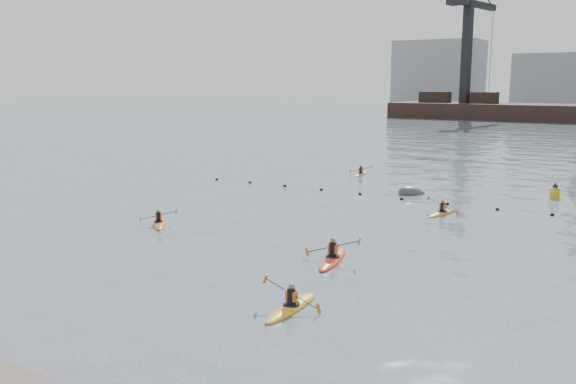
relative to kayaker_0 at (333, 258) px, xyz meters
name	(u,v)px	position (x,y,z in m)	size (l,w,h in m)	color
ground	(207,323)	(-0.33, -8.07, -0.11)	(400.00, 400.00, 0.00)	#3E4D5A
float_line	(425,201)	(-0.83, 14.46, -0.08)	(33.24, 0.73, 0.24)	black
kayaker_0	(333,258)	(0.00, 0.00, 0.00)	(2.42, 3.64, 1.27)	#ED4216
kayaker_1	(291,306)	(1.36, -5.69, -0.01)	(2.20, 3.21, 1.18)	gold
kayaker_2	(159,223)	(-10.90, 1.11, -0.02)	(2.45, 2.51, 0.94)	#D06613
kayaker_3	(442,212)	(1.21, 11.45, -0.02)	(1.99, 2.98, 1.06)	#C98F17
kayaker_5	(361,174)	(-8.90, 22.50, -0.02)	(1.92, 2.86, 0.97)	gold
mooring_buoy	(412,194)	(-2.45, 16.56, -0.11)	(2.01, 1.19, 1.00)	#37393B
nav_buoy	(555,193)	(5.99, 20.03, 0.24)	(0.63, 0.63, 1.16)	gold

